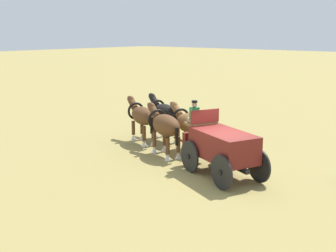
{
  "coord_description": "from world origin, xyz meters",
  "views": [
    {
      "loc": [
        -8.79,
        13.46,
        5.6
      ],
      "look_at": [
        4.13,
        -1.48,
        1.2
      ],
      "focal_mm": 45.4,
      "sensor_mm": 36.0,
      "label": 1
    }
  ],
  "objects_px": {
    "draft_horse_rear_off": "(189,124)",
    "draft_horse_rear_near": "(165,126)",
    "draft_horse_lead_near": "(142,116)",
    "show_wagon": "(221,146)",
    "draft_horse_lead_off": "(164,113)"
  },
  "relations": [
    {
      "from": "show_wagon",
      "to": "draft_horse_rear_near",
      "type": "xyz_separation_m",
      "value": [
        3.6,
        -0.75,
        0.15
      ]
    },
    {
      "from": "draft_horse_rear_near",
      "to": "draft_horse_rear_off",
      "type": "height_order",
      "value": "draft_horse_rear_near"
    },
    {
      "from": "draft_horse_lead_near",
      "to": "show_wagon",
      "type": "bearing_deg",
      "value": 164.11
    },
    {
      "from": "show_wagon",
      "to": "draft_horse_lead_near",
      "type": "xyz_separation_m",
      "value": [
        6.03,
        -1.72,
        0.13
      ]
    },
    {
      "from": "show_wagon",
      "to": "draft_horse_rear_off",
      "type": "relative_size",
      "value": 1.86
    },
    {
      "from": "draft_horse_rear_off",
      "to": "draft_horse_rear_near",
      "type": "bearing_deg",
      "value": 68.39
    },
    {
      "from": "draft_horse_rear_off",
      "to": "draft_horse_lead_off",
      "type": "xyz_separation_m",
      "value": [
        2.42,
        -0.97,
        0.07
      ]
    },
    {
      "from": "draft_horse_lead_off",
      "to": "draft_horse_rear_near",
      "type": "bearing_deg",
      "value": 131.77
    },
    {
      "from": "draft_horse_rear_near",
      "to": "draft_horse_lead_off",
      "type": "xyz_separation_m",
      "value": [
        1.95,
        -2.18,
        0.02
      ]
    },
    {
      "from": "draft_horse_rear_near",
      "to": "draft_horse_rear_off",
      "type": "bearing_deg",
      "value": -111.61
    },
    {
      "from": "show_wagon",
      "to": "draft_horse_lead_off",
      "type": "xyz_separation_m",
      "value": [
        5.55,
        -2.92,
        0.17
      ]
    },
    {
      "from": "draft_horse_rear_near",
      "to": "draft_horse_lead_near",
      "type": "bearing_deg",
      "value": -21.8
    },
    {
      "from": "draft_horse_rear_off",
      "to": "draft_horse_lead_off",
      "type": "height_order",
      "value": "draft_horse_lead_off"
    },
    {
      "from": "draft_horse_rear_near",
      "to": "draft_horse_lead_near",
      "type": "height_order",
      "value": "draft_horse_rear_near"
    },
    {
      "from": "draft_horse_rear_near",
      "to": "draft_horse_lead_near",
      "type": "relative_size",
      "value": 1.0
    }
  ]
}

